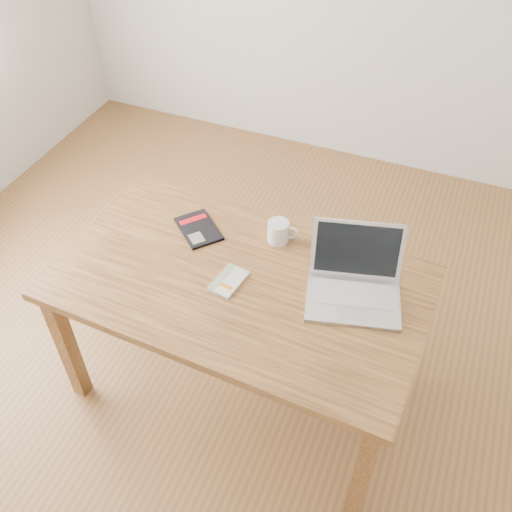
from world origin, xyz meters
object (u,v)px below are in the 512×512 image
at_px(white_guidebook, 228,281).
at_px(coffee_mug, 279,231).
at_px(desk, 240,294).
at_px(black_guidebook, 198,229).
at_px(laptop, 354,282).

xyz_separation_m(white_guidebook, coffee_mug, (0.10, 0.31, 0.05)).
bearing_deg(white_guidebook, desk, 47.07).
relative_size(black_guidebook, coffee_mug, 2.03).
bearing_deg(black_guidebook, laptop, -56.60).
bearing_deg(black_guidebook, coffee_mug, -37.72).
xyz_separation_m(white_guidebook, black_guidebook, (-0.26, 0.24, -0.00)).
bearing_deg(laptop, black_guidebook, 158.09).
relative_size(white_guidebook, laptop, 0.41).
height_order(white_guidebook, black_guidebook, white_guidebook).
distance_m(white_guidebook, laptop, 0.51).
bearing_deg(laptop, desk, 179.99).
bearing_deg(desk, laptop, 16.95).
distance_m(white_guidebook, black_guidebook, 0.35).
xyz_separation_m(black_guidebook, laptop, (0.74, -0.10, 0.05)).
height_order(black_guidebook, coffee_mug, coffee_mug).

